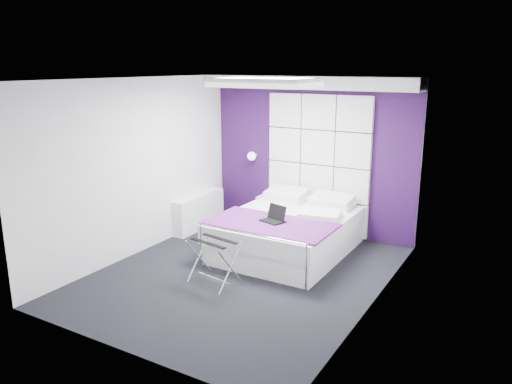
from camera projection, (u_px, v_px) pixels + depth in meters
floor at (242, 274)px, 6.81m from camera, size 4.40×4.40×0.00m
ceiling at (241, 79)px, 6.16m from camera, size 4.40×4.40×0.00m
wall_back at (311, 155)px, 8.32m from camera, size 3.60×0.00×3.60m
wall_left at (138, 167)px, 7.36m from camera, size 0.00×4.40×4.40m
wall_right at (377, 200)px, 5.61m from camera, size 0.00×4.40×4.40m
accent_wall at (311, 155)px, 8.32m from camera, size 3.58×0.02×2.58m
soffit at (307, 82)px, 7.82m from camera, size 3.58×0.50×0.20m
headboard at (318, 165)px, 8.23m from camera, size 1.80×0.08×2.30m
skylight at (265, 82)px, 6.67m from camera, size 1.36×0.86×0.12m
wall_lamp at (253, 156)px, 8.74m from camera, size 0.15×0.15×0.15m
radiator at (199, 211)px, 8.64m from camera, size 0.22×1.20×0.60m
bed at (287, 232)px, 7.55m from camera, size 1.79×2.16×0.75m
nightstand at (271, 198)px, 8.69m from camera, size 0.43×0.33×0.05m
luggage_rack at (214, 262)px, 6.46m from camera, size 0.60×0.44×0.59m
laptop at (274, 217)px, 7.09m from camera, size 0.33×0.23×0.24m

